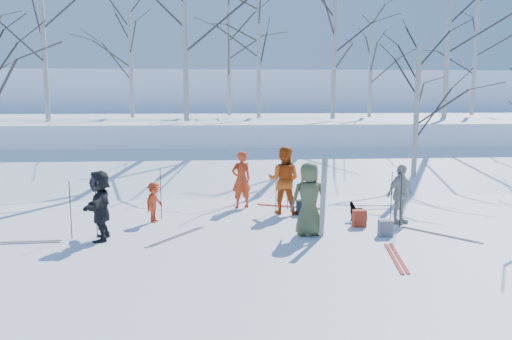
{
  "coord_description": "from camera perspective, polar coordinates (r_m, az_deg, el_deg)",
  "views": [
    {
      "loc": [
        -1.03,
        -11.37,
        3.23
      ],
      "look_at": [
        0.0,
        1.5,
        1.3
      ],
      "focal_mm": 35.0,
      "sensor_mm": 36.0,
      "label": 1
    }
  ],
  "objects": [
    {
      "name": "backpack_grey",
      "position": [
        11.99,
        14.54,
        -6.46
      ],
      "size": [
        0.3,
        0.2,
        0.38
      ],
      "primitive_type": "cube",
      "color": "slate",
      "rests_on": "ground"
    },
    {
      "name": "birch_plateau_b",
      "position": [
        25.45,
        21.18,
        15.27
      ],
      "size": [
        6.58,
        6.58,
        8.55
      ],
      "primitive_type": null,
      "color": "silver",
      "rests_on": "snow_plateau"
    },
    {
      "name": "skier_grey_west",
      "position": [
        11.73,
        -17.37,
        -3.87
      ],
      "size": [
        0.51,
        1.49,
        1.59
      ],
      "primitive_type": "imported",
      "rotation": [
        0.0,
        0.0,
        4.74
      ],
      "color": "black",
      "rests_on": "ground"
    },
    {
      "name": "skier_redor_behind",
      "position": [
        13.75,
        3.21,
        -1.16
      ],
      "size": [
        1.09,
        0.97,
        1.85
      ],
      "primitive_type": "imported",
      "rotation": [
        0.0,
        0.0,
        2.8
      ],
      "color": "#C5480F",
      "rests_on": "ground"
    },
    {
      "name": "birch_plateau_f",
      "position": [
        22.79,
        8.92,
        13.52
      ],
      "size": [
        4.89,
        4.89,
        6.13
      ],
      "primitive_type": null,
      "color": "silver",
      "rests_on": "snow_plateau"
    },
    {
      "name": "ski_pair_a",
      "position": [
        10.53,
        15.71,
        -9.63
      ],
      "size": [
        0.84,
        1.97,
        0.02
      ],
      "primitive_type": null,
      "rotation": [
        0.0,
        0.0,
        -0.17
      ],
      "color": "#A21817",
      "rests_on": "ground"
    },
    {
      "name": "upright_ski_left",
      "position": [
        11.42,
        7.56,
        -3.09
      ],
      "size": [
        0.08,
        0.16,
        1.9
      ],
      "primitive_type": "cube",
      "rotation": [
        0.07,
        0.0,
        0.06
      ],
      "color": "silver",
      "rests_on": "ground"
    },
    {
      "name": "ski_pole_a",
      "position": [
        11.95,
        -17.8,
        -4.28
      ],
      "size": [
        0.02,
        0.02,
        1.34
      ],
      "primitive_type": "cylinder",
      "color": "black",
      "rests_on": "ground"
    },
    {
      "name": "ski_pole_f",
      "position": [
        12.85,
        16.22,
        -3.33
      ],
      "size": [
        0.02,
        0.02,
        1.34
      ],
      "primitive_type": "cylinder",
      "color": "black",
      "rests_on": "ground"
    },
    {
      "name": "birch_plateau_h",
      "position": [
        29.49,
        23.76,
        11.8
      ],
      "size": [
        4.92,
        4.92,
        6.18
      ],
      "primitive_type": null,
      "color": "silver",
      "rests_on": "snow_plateau"
    },
    {
      "name": "ski_pole_c",
      "position": [
        13.07,
        15.21,
        -3.09
      ],
      "size": [
        0.02,
        0.02,
        1.34
      ],
      "primitive_type": "cylinder",
      "color": "black",
      "rests_on": "ground"
    },
    {
      "name": "dog",
      "position": [
        13.18,
        11.62,
        -4.74
      ],
      "size": [
        0.61,
        0.62,
        0.5
      ],
      "primitive_type": "imported",
      "rotation": [
        0.0,
        0.0,
        3.91
      ],
      "color": "black",
      "rests_on": "ground"
    },
    {
      "name": "ski_pair_d",
      "position": [
        14.68,
        3.76,
        -4.19
      ],
      "size": [
        1.54,
        2.04,
        0.02
      ],
      "primitive_type": null,
      "rotation": [
        0.0,
        0.0,
        1.18
      ],
      "color": "#A21817",
      "rests_on": "ground"
    },
    {
      "name": "ski_pair_e",
      "position": [
        11.74,
        -9.07,
        -7.52
      ],
      "size": [
        1.99,
        2.09,
        0.02
      ],
      "primitive_type": null,
      "rotation": [
        0.0,
        0.0,
        -0.61
      ],
      "color": "silver",
      "rests_on": "ground"
    },
    {
      "name": "snow_plateau",
      "position": [
        28.47,
        -2.51,
        3.99
      ],
      "size": [
        70.0,
        18.0,
        2.2
      ],
      "primitive_type": "cube",
      "color": "white",
      "rests_on": "ground"
    },
    {
      "name": "ski_pole_b",
      "position": [
        12.06,
        -20.44,
        -4.3
      ],
      "size": [
        0.02,
        0.02,
        1.34
      ],
      "primitive_type": "cylinder",
      "color": "black",
      "rests_on": "ground"
    },
    {
      "name": "ground",
      "position": [
        11.86,
        0.59,
        -7.3
      ],
      "size": [
        120.0,
        120.0,
        0.0
      ],
      "primitive_type": "plane",
      "color": "white",
      "rests_on": "ground"
    },
    {
      "name": "birch_plateau_c",
      "position": [
        23.79,
        -23.13,
        13.8
      ],
      "size": [
        5.5,
        5.5,
        7.0
      ],
      "primitive_type": null,
      "color": "silver",
      "rests_on": "snow_plateau"
    },
    {
      "name": "upright_ski_right",
      "position": [
        11.44,
        7.8,
        -3.07
      ],
      "size": [
        0.1,
        0.23,
        1.89
      ],
      "primitive_type": "cube",
      "rotation": [
        0.1,
        0.0,
        0.14
      ],
      "color": "silver",
      "rests_on": "ground"
    },
    {
      "name": "birch_plateau_e",
      "position": [
        24.6,
        -14.14,
        11.68
      ],
      "size": [
        4.1,
        4.1,
        5.01
      ],
      "primitive_type": null,
      "color": "silver",
      "rests_on": "snow_plateau"
    },
    {
      "name": "ski_pole_e",
      "position": [
        14.04,
        2.3,
        -2.01
      ],
      "size": [
        0.02,
        0.02,
        1.34
      ],
      "primitive_type": "cylinder",
      "color": "black",
      "rests_on": "ground"
    },
    {
      "name": "ski_pole_d",
      "position": [
        13.29,
        -10.83,
        -2.75
      ],
      "size": [
        0.02,
        0.02,
        1.34
      ],
      "primitive_type": "cylinder",
      "color": "black",
      "rests_on": "ground"
    },
    {
      "name": "skier_cream_east",
      "position": [
        13.16,
        16.14,
        -2.66
      ],
      "size": [
        0.96,
        0.76,
        1.52
      ],
      "primitive_type": "imported",
      "rotation": [
        0.0,
        0.0,
        0.51
      ],
      "color": "beige",
      "rests_on": "ground"
    },
    {
      "name": "skier_olive_center",
      "position": [
        11.61,
        6.06,
        -3.32
      ],
      "size": [
        0.88,
        0.61,
        1.72
      ],
      "primitive_type": "imported",
      "rotation": [
        0.0,
        0.0,
        3.22
      ],
      "color": "#464F2F",
      "rests_on": "ground"
    },
    {
      "name": "ski_pair_b",
      "position": [
        12.34,
        -25.73,
        -7.48
      ],
      "size": [
        0.38,
        1.92,
        0.02
      ],
      "primitive_type": null,
      "rotation": [
        0.0,
        0.0,
        1.62
      ],
      "color": "silver",
      "rests_on": "ground"
    },
    {
      "name": "birch_plateau_j",
      "position": [
        26.68,
        -3.13,
        12.54
      ],
      "size": [
        4.68,
        4.68,
        5.83
      ],
      "primitive_type": null,
      "color": "silver",
      "rests_on": "snow_plateau"
    },
    {
      "name": "ski_pole_g",
      "position": [
        14.18,
        3.63,
        -1.92
      ],
      "size": [
        0.02,
        0.02,
        1.34
      ],
      "primitive_type": "cylinder",
      "color": "black",
      "rests_on": "ground"
    },
    {
      "name": "backpack_red",
      "position": [
        12.7,
        11.72,
        -5.43
      ],
      "size": [
        0.32,
        0.22,
        0.42
      ],
      "primitive_type": "cube",
      "color": "#9E2B18",
      "rests_on": "ground"
    },
    {
      "name": "birch_plateau_d",
      "position": [
        21.11,
        -8.16,
        16.43
      ],
      "size": [
        6.17,
        6.17,
        7.95
      ],
      "primitive_type": null,
      "color": "silver",
      "rests_on": "snow_plateau"
    },
    {
      "name": "birch_edge_e",
      "position": [
        18.27,
        17.84,
        5.71
      ],
      "size": [
        4.06,
        4.06,
        4.94
      ],
      "primitive_type": null,
      "color": "silver",
      "rests_on": "ground"
    },
    {
      "name": "birch_plateau_g",
      "position": [
        23.62,
        0.31,
        13.17
      ],
      "size": [
        4.74,
        4.74,
        5.91
      ],
      "primitive_type": null,
      "color": "silver",
      "rests_on": "snow_plateau"
    },
    {
      "name": "ski_pair_c",
      "position": [
        12.52,
        20.21,
        -6.93
      ],
      "size": [
        2.07,
        2.1,
        0.02
      ],
      "primitive_type": null,
      "rotation": [
        0.0,
        0.0,
        0.69
      ],
      "color": "silver",
      "rests_on": "ground"
    },
    {
      "name": "skier_red_north",
      "position": [
        14.41,
        -1.69,
        -1.11
      ],
      "size": [
        0.7,
        0.58,
        1.65
      ],
      "primitive_type": "imported",
      "rotation": [
        0.0,
        0.0,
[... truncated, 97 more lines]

